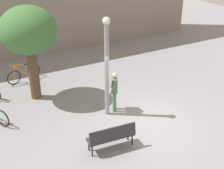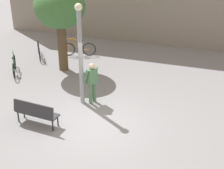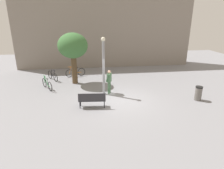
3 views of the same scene
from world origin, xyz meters
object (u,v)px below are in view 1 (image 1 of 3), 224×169
(lamppost, at_px, (107,64))
(park_bench, at_px, (112,136))
(person_by_lamppost, at_px, (114,89))
(bicycle_orange, at_px, (24,74))
(plaza_tree, at_px, (28,32))

(lamppost, bearing_deg, park_bench, -113.66)
(person_by_lamppost, relative_size, bicycle_orange, 0.96)
(park_bench, relative_size, plaza_tree, 0.41)
(park_bench, bearing_deg, bicycle_orange, 100.96)
(lamppost, height_order, plaza_tree, plaza_tree)
(person_by_lamppost, height_order, bicycle_orange, person_by_lamppost)
(person_by_lamppost, xyz_separation_m, park_bench, (-1.27, -2.12, -0.42))
(lamppost, bearing_deg, bicycle_orange, 115.34)
(plaza_tree, relative_size, bicycle_orange, 2.32)
(lamppost, bearing_deg, person_by_lamppost, 14.80)
(lamppost, relative_size, park_bench, 2.39)
(person_by_lamppost, relative_size, park_bench, 1.02)
(lamppost, distance_m, park_bench, 2.74)
(person_by_lamppost, height_order, park_bench, person_by_lamppost)
(lamppost, distance_m, bicycle_orange, 5.35)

